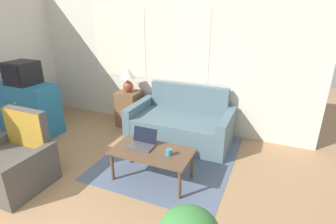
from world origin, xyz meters
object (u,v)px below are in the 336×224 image
object	(u,v)px
television	(22,73)
cup_navy	(169,152)
armchair	(15,164)
table_lamp	(128,78)
couch	(182,124)
laptop	(142,142)
coffee_table	(152,154)

from	to	relation	value
television	cup_navy	xyz separation A→B (m)	(2.93, -0.44, -0.65)
armchair	table_lamp	world-z (taller)	table_lamp
couch	laptop	world-z (taller)	couch
armchair	laptop	bearing A→B (deg)	30.80
armchair	coffee_table	bearing A→B (deg)	25.88
television	table_lamp	size ratio (longest dim) A/B	1.02
television	cup_navy	bearing A→B (deg)	-8.57
couch	laptop	xyz separation A→B (m)	(-0.12, -1.18, 0.21)
coffee_table	cup_navy	distance (m)	0.27
couch	table_lamp	bearing A→B (deg)	171.30
table_lamp	coffee_table	size ratio (longest dim) A/B	0.43
cup_navy	coffee_table	bearing A→B (deg)	175.21
television	laptop	distance (m)	2.61
laptop	television	bearing A→B (deg)	172.06
laptop	cup_navy	size ratio (longest dim) A/B	3.97
couch	cup_navy	world-z (taller)	couch
armchair	laptop	xyz separation A→B (m)	(1.42, 0.84, 0.21)
couch	cup_navy	size ratio (longest dim) A/B	19.80
coffee_table	couch	bearing A→B (deg)	92.67
television	table_lamp	distance (m)	1.80
laptop	cup_navy	bearing A→B (deg)	-12.20
coffee_table	laptop	xyz separation A→B (m)	(-0.18, 0.07, 0.10)
cup_navy	television	bearing A→B (deg)	171.43
coffee_table	cup_navy	xyz separation A→B (m)	(0.25, -0.02, 0.09)
armchair	couch	bearing A→B (deg)	52.84
cup_navy	armchair	bearing A→B (deg)	-157.79
couch	television	xyz separation A→B (m)	(-2.63, -0.83, 0.85)
laptop	couch	bearing A→B (deg)	84.26
couch	television	world-z (taller)	television
couch	coffee_table	xyz separation A→B (m)	(0.06, -1.25, 0.11)
couch	laptop	bearing A→B (deg)	-95.74
television	laptop	size ratio (longest dim) A/B	1.36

